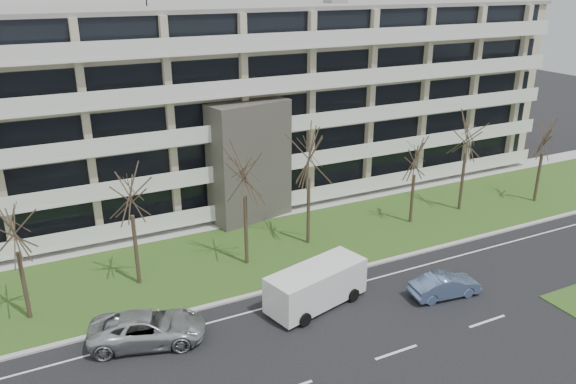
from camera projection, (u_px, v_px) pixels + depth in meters
ground at (396, 352)px, 27.68m from camera, size 160.00×160.00×0.00m
grass_verge at (282, 246)px, 38.54m from camera, size 90.00×10.00×0.06m
curb at (317, 278)px, 34.35m from camera, size 90.00×0.35×0.12m
sidewalk at (251, 217)px, 43.14m from camera, size 90.00×2.00×0.08m
lane_edge_line at (330, 290)px, 33.11m from camera, size 90.00×0.12×0.01m
apartment_building at (216, 103)px, 46.12m from camera, size 60.50×15.10×18.75m
silver_pickup at (148, 328)px, 28.20m from camera, size 6.30×4.21×1.60m
blue_sedan at (445, 286)px, 32.33m from camera, size 4.29×1.95×1.36m
white_van at (317, 283)px, 31.27m from camera, size 6.32×3.61×2.31m
tree_1 at (13, 225)px, 28.44m from camera, size 3.57×3.57×7.14m
tree_2 at (129, 187)px, 31.65m from camera, size 4.00×4.00×7.99m
tree_3 at (244, 169)px, 33.93m from camera, size 4.15×4.15×8.30m
tree_4 at (309, 151)px, 36.62m from camera, size 4.28×4.28×8.56m
tree_5 at (416, 156)px, 40.43m from camera, size 3.38×3.38×6.76m
tree_6 at (468, 130)px, 42.29m from camera, size 4.18×4.18×8.36m
tree_7 at (545, 134)px, 44.22m from camera, size 3.70×3.70×7.39m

